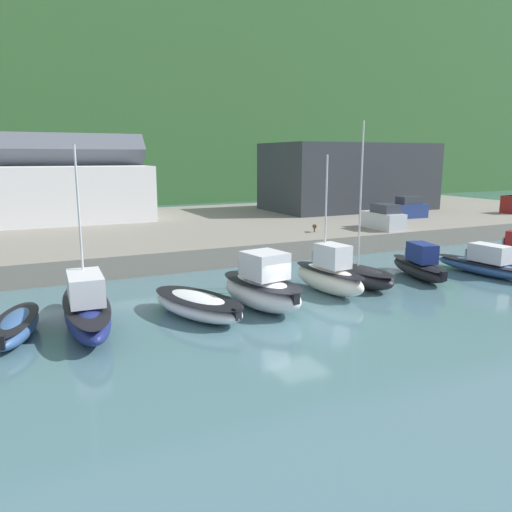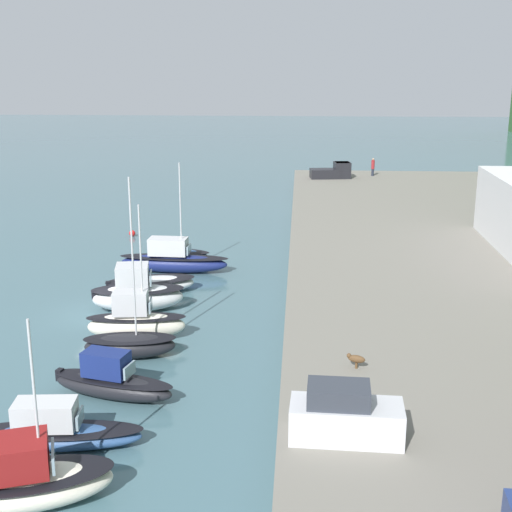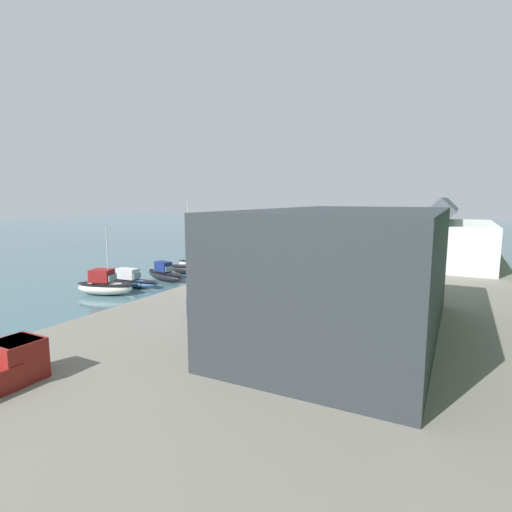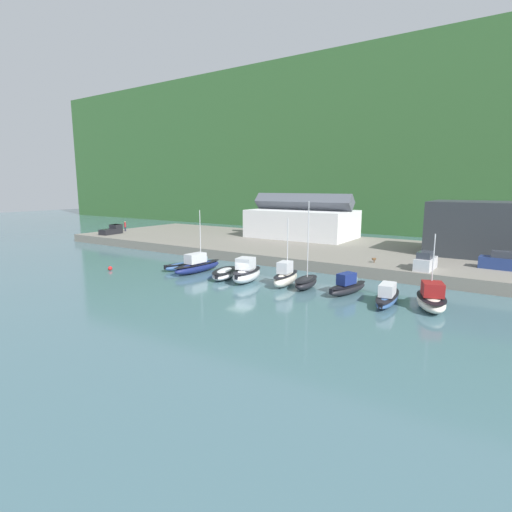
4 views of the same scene
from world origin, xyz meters
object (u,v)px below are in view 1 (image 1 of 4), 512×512
object	(u,v)px
moored_boat_0	(16,326)
parked_car_0	(383,218)
moored_boat_2	(198,305)
dog_on_quay	(315,227)
moored_boat_7	(485,264)
moored_boat_5	(362,276)
moored_boat_3	(262,287)
moored_boat_4	(329,275)
parked_car_1	(407,209)
moored_boat_6	(419,265)
moored_boat_1	(86,308)

from	to	relation	value
moored_boat_0	parked_car_0	distance (m)	30.89
moored_boat_2	dog_on_quay	size ratio (longest dim) A/B	7.35
moored_boat_0	moored_boat_7	world-z (taller)	moored_boat_7
moored_boat_5	parked_car_0	world-z (taller)	moored_boat_5
moored_boat_5	dog_on_quay	size ratio (longest dim) A/B	10.89
moored_boat_0	moored_boat_3	world-z (taller)	moored_boat_3
moored_boat_2	moored_boat_4	size ratio (longest dim) A/B	0.84
moored_boat_0	moored_boat_7	bearing A→B (deg)	12.30
moored_boat_2	moored_boat_5	world-z (taller)	moored_boat_5
moored_boat_4	moored_boat_7	size ratio (longest dim) A/B	1.06
moored_boat_5	parked_car_1	size ratio (longest dim) A/B	2.22
moored_boat_3	moored_boat_7	size ratio (longest dim) A/B	0.84
moored_boat_3	parked_car_0	distance (m)	21.14
moored_boat_2	moored_boat_6	bearing A→B (deg)	-14.12
parked_car_0	parked_car_1	bearing A→B (deg)	37.82
moored_boat_0	moored_boat_2	bearing A→B (deg)	9.15
moored_boat_6	parked_car_0	bearing A→B (deg)	75.75
dog_on_quay	moored_boat_4	bearing A→B (deg)	79.49
moored_boat_2	moored_boat_6	size ratio (longest dim) A/B	1.03
moored_boat_3	dog_on_quay	bearing A→B (deg)	39.07
moored_boat_3	parked_car_0	world-z (taller)	parked_car_0
moored_boat_6	moored_boat_7	world-z (taller)	moored_boat_6
parked_car_1	parked_car_0	bearing A→B (deg)	128.94
moored_boat_3	moored_boat_6	bearing A→B (deg)	-2.62
moored_boat_5	moored_boat_1	bearing A→B (deg)	175.24
moored_boat_3	moored_boat_5	xyz separation A→B (m)	(7.19, 1.23, -0.41)
moored_boat_3	moored_boat_6	size ratio (longest dim) A/B	0.97
moored_boat_2	parked_car_1	distance (m)	32.85
moored_boat_1	parked_car_0	bearing A→B (deg)	25.83
dog_on_quay	moored_boat_6	bearing A→B (deg)	111.90
moored_boat_5	parked_car_1	world-z (taller)	moored_boat_5
moored_boat_7	dog_on_quay	distance (m)	13.56
moored_boat_4	moored_boat_6	bearing A→B (deg)	-1.97
moored_boat_3	dog_on_quay	distance (m)	16.91
moored_boat_6	moored_boat_3	bearing A→B (deg)	-158.69
moored_boat_7	moored_boat_6	bearing A→B (deg)	159.65
moored_boat_5	moored_boat_6	xyz separation A→B (m)	(4.68, 0.25, 0.12)
moored_boat_7	dog_on_quay	bearing A→B (deg)	107.61
moored_boat_1	parked_car_0	distance (m)	28.16
moored_boat_1	moored_boat_5	size ratio (longest dim) A/B	0.86
moored_boat_2	moored_boat_1	bearing A→B (deg)	153.30
moored_boat_6	parked_car_0	distance (m)	11.87
moored_boat_5	parked_car_0	size ratio (longest dim) A/B	2.24
moored_boat_1	moored_boat_3	xyz separation A→B (m)	(8.39, -0.78, 0.15)
moored_boat_5	moored_boat_6	world-z (taller)	moored_boat_5
moored_boat_7	parked_car_0	bearing A→B (deg)	79.32
moored_boat_7	parked_car_1	xyz separation A→B (m)	(8.40, 16.71, 1.67)
moored_boat_6	moored_boat_1	bearing A→B (deg)	-163.83
moored_boat_3	moored_boat_6	distance (m)	11.96
moored_boat_4	parked_car_0	world-z (taller)	moored_boat_4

